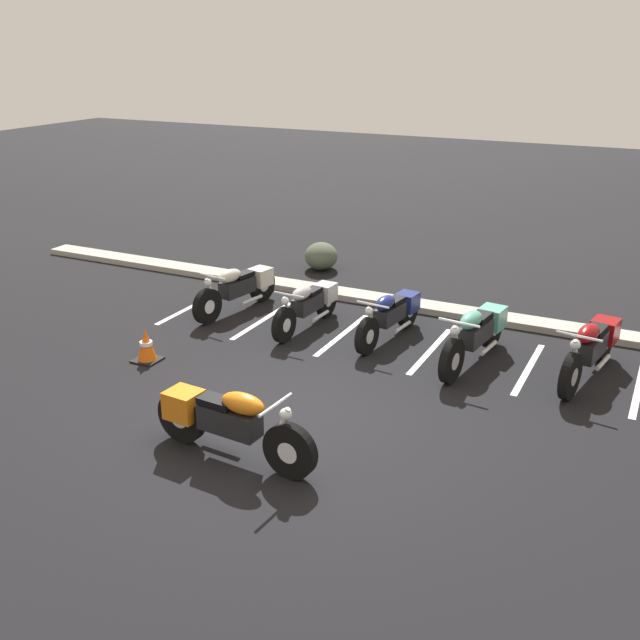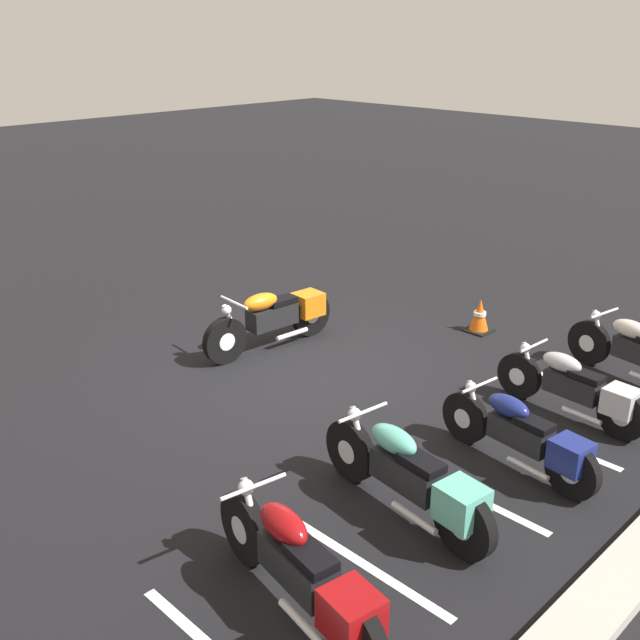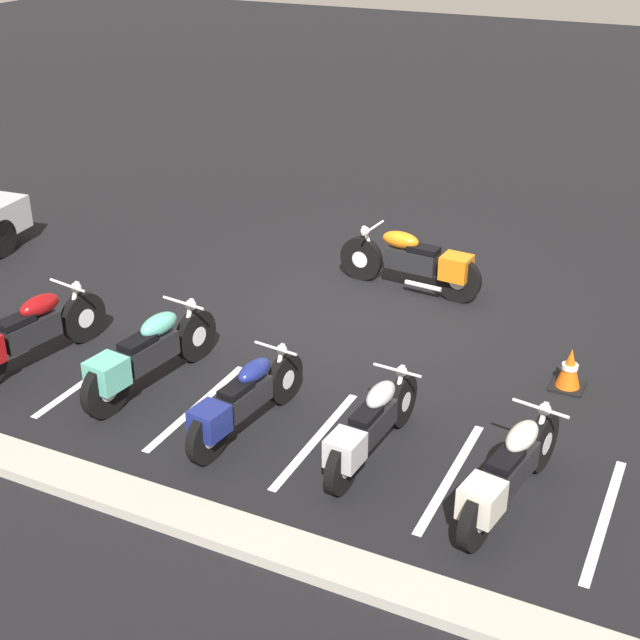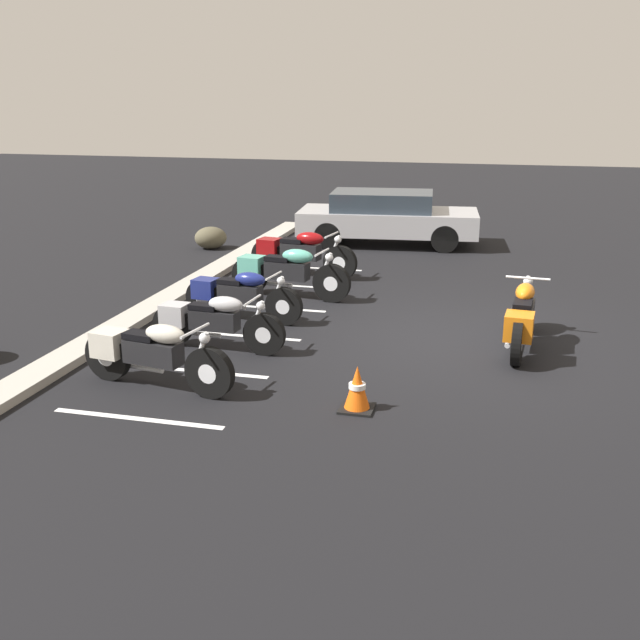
{
  "view_description": "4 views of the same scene",
  "coord_description": "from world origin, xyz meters",
  "views": [
    {
      "loc": [
        4.29,
        -7.58,
        4.82
      ],
      "look_at": [
        -0.35,
        1.8,
        0.85
      ],
      "focal_mm": 42.0,
      "sensor_mm": 36.0,
      "label": 1
    },
    {
      "loc": [
        6.72,
        7.01,
        4.61
      ],
      "look_at": [
        0.1,
        0.42,
        0.91
      ],
      "focal_mm": 42.0,
      "sensor_mm": 36.0,
      "label": 2
    },
    {
      "loc": [
        -4.37,
        10.86,
        5.72
      ],
      "look_at": [
        0.18,
        1.46,
        0.47
      ],
      "focal_mm": 50.0,
      "sensor_mm": 36.0,
      "label": 3
    },
    {
      "loc": [
        -10.96,
        -0.6,
        3.56
      ],
      "look_at": [
        -0.91,
        1.93,
        0.42
      ],
      "focal_mm": 42.0,
      "sensor_mm": 36.0,
      "label": 4
    }
  ],
  "objects": [
    {
      "name": "ground",
      "position": [
        0.0,
        0.0,
        0.0
      ],
      "size": [
        60.0,
        60.0,
        0.0
      ],
      "primitive_type": "plane",
      "color": "black"
    },
    {
      "name": "stall_line_1",
      "position": [
        -2.27,
        3.34,
        0.0
      ],
      "size": [
        0.1,
        2.1,
        0.0
      ],
      "primitive_type": "cube",
      "color": "white",
      "rests_on": "ground"
    },
    {
      "name": "motorcycle_orange_featured",
      "position": [
        -0.29,
        -0.91,
        0.48
      ],
      "size": [
        2.32,
        0.65,
        0.91
      ],
      "rotation": [
        0.0,
        0.0,
        -0.08
      ],
      "color": "black",
      "rests_on": "ground"
    },
    {
      "name": "parked_bike_4",
      "position": [
        3.37,
        3.47,
        0.48
      ],
      "size": [
        0.77,
        2.3,
        0.91
      ],
      "rotation": [
        0.0,
        0.0,
        -1.73
      ],
      "color": "black",
      "rests_on": "ground"
    },
    {
      "name": "parked_bike_2",
      "position": [
        0.12,
        3.59,
        0.43
      ],
      "size": [
        0.63,
        2.07,
        0.82
      ],
      "rotation": [
        0.0,
        0.0,
        -1.69
      ],
      "color": "black",
      "rests_on": "ground"
    },
    {
      "name": "stall_line_4",
      "position": [
        2.51,
        3.34,
        0.0
      ],
      "size": [
        0.1,
        2.1,
        0.0
      ],
      "primitive_type": "cube",
      "color": "white",
      "rests_on": "ground"
    },
    {
      "name": "parked_bike_0",
      "position": [
        -2.92,
        3.63,
        0.45
      ],
      "size": [
        0.72,
        2.16,
        0.85
      ],
      "rotation": [
        0.0,
        0.0,
        -1.73
      ],
      "color": "black",
      "rests_on": "ground"
    },
    {
      "name": "parked_bike_3",
      "position": [
        1.67,
        3.26,
        0.48
      ],
      "size": [
        0.71,
        2.3,
        0.91
      ],
      "rotation": [
        0.0,
        0.0,
        -1.69
      ],
      "color": "black",
      "rests_on": "ground"
    },
    {
      "name": "stall_line_0",
      "position": [
        -3.86,
        3.34,
        0.0
      ],
      "size": [
        0.1,
        2.1,
        0.0
      ],
      "primitive_type": "cube",
      "color": "white",
      "rests_on": "ground"
    },
    {
      "name": "stall_line_2",
      "position": [
        -0.68,
        3.34,
        0.0
      ],
      "size": [
        0.1,
        2.1,
        0.0
      ],
      "primitive_type": "cube",
      "color": "white",
      "rests_on": "ground"
    },
    {
      "name": "traffic_cone",
      "position": [
        -2.99,
        0.96,
        0.25
      ],
      "size": [
        0.4,
        0.4,
        0.54
      ],
      "color": "black",
      "rests_on": "ground"
    },
    {
      "name": "stall_line_3",
      "position": [
        0.91,
        3.34,
        0.0
      ],
      "size": [
        0.1,
        2.1,
        0.0
      ],
      "primitive_type": "cube",
      "color": "white",
      "rests_on": "ground"
    },
    {
      "name": "parked_bike_1",
      "position": [
        -1.37,
        3.44,
        0.43
      ],
      "size": [
        0.58,
        2.06,
        0.81
      ],
      "rotation": [
        0.0,
        0.0,
        -1.63
      ],
      "color": "black",
      "rests_on": "ground"
    },
    {
      "name": "concrete_curb",
      "position": [
        0.0,
        5.17,
        0.06
      ],
      "size": [
        18.0,
        0.5,
        0.12
      ],
      "primitive_type": "cube",
      "color": "#A8A399",
      "rests_on": "ground"
    }
  ]
}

